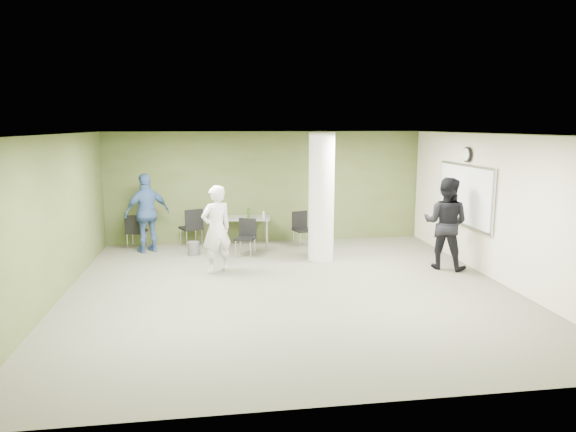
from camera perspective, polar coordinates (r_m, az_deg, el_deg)
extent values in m
plane|color=#5A5847|center=(9.47, 0.17, -8.10)|extent=(8.00, 8.00, 0.00)
plane|color=white|center=(9.00, 0.18, 9.09)|extent=(8.00, 8.00, 0.00)
cube|color=#4B5226|center=(13.06, -2.40, 3.22)|extent=(8.00, 2.80, 0.02)
cube|color=#4B5226|center=(9.42, -24.65, -0.34)|extent=(0.02, 8.00, 2.80)
cube|color=beige|center=(10.48, 22.35, 0.79)|extent=(0.02, 8.00, 2.80)
cylinder|color=silver|center=(11.25, 3.73, 2.11)|extent=(0.56, 0.56, 2.80)
cube|color=silver|center=(11.48, 19.06, 2.24)|extent=(0.04, 2.30, 1.30)
cube|color=white|center=(11.46, 18.95, 2.24)|extent=(0.02, 2.20, 1.20)
cylinder|color=black|center=(11.40, 19.31, 6.47)|extent=(0.05, 0.32, 0.32)
cylinder|color=white|center=(11.39, 19.17, 6.48)|extent=(0.02, 0.26, 0.26)
cube|color=gray|center=(12.67, -5.45, -0.23)|extent=(1.59, 0.87, 0.04)
cylinder|color=silver|center=(12.56, -8.63, -2.06)|extent=(0.04, 0.04, 0.68)
cylinder|color=silver|center=(12.43, -2.40, -2.08)|extent=(0.04, 0.04, 0.68)
cylinder|color=silver|center=(13.07, -8.30, -1.57)|extent=(0.04, 0.04, 0.68)
cylinder|color=silver|center=(12.95, -2.32, -1.58)|extent=(0.04, 0.04, 0.68)
cylinder|color=#264D19|center=(12.52, -4.40, 0.33)|extent=(0.07, 0.07, 0.25)
cylinder|color=#B2B2B7|center=(12.44, -2.72, 0.13)|extent=(0.06, 0.06, 0.18)
cylinder|color=#4C4C4C|center=(12.02, -10.45, -3.56)|extent=(0.27, 0.27, 0.31)
cube|color=black|center=(12.90, -16.46, -1.69)|extent=(0.51, 0.51, 0.05)
cube|color=black|center=(12.68, -16.81, -0.85)|extent=(0.41, 0.12, 0.42)
cylinder|color=silver|center=(13.05, -15.42, -2.49)|extent=(0.02, 0.02, 0.40)
cylinder|color=silver|center=(13.17, -16.86, -2.45)|extent=(0.02, 0.02, 0.40)
cylinder|color=silver|center=(12.73, -15.94, -2.83)|extent=(0.02, 0.02, 0.40)
cylinder|color=silver|center=(12.85, -17.41, -2.78)|extent=(0.02, 0.02, 0.40)
cube|color=black|center=(12.80, -10.73, -1.32)|extent=(0.63, 0.63, 0.05)
cube|color=black|center=(12.55, -10.39, -0.32)|extent=(0.43, 0.23, 0.47)
cylinder|color=silver|center=(13.10, -10.22, -2.13)|extent=(0.02, 0.02, 0.45)
cylinder|color=silver|center=(12.96, -11.83, -2.32)|extent=(0.02, 0.02, 0.45)
cylinder|color=silver|center=(12.74, -9.53, -2.45)|extent=(0.02, 0.02, 0.45)
cylinder|color=silver|center=(12.60, -11.18, -2.65)|extent=(0.02, 0.02, 0.45)
cube|color=black|center=(11.70, -4.78, -2.52)|extent=(0.54, 0.54, 0.05)
cube|color=black|center=(11.83, -4.52, -1.24)|extent=(0.39, 0.18, 0.41)
cylinder|color=silver|center=(11.64, -5.84, -3.69)|extent=(0.02, 0.02, 0.39)
cylinder|color=silver|center=(11.54, -4.19, -3.78)|extent=(0.02, 0.02, 0.39)
cylinder|color=silver|center=(11.96, -5.31, -3.30)|extent=(0.02, 0.02, 0.39)
cylinder|color=silver|center=(11.86, -3.71, -3.39)|extent=(0.02, 0.02, 0.39)
cube|color=black|center=(12.57, 1.70, -1.57)|extent=(0.54, 0.54, 0.05)
cube|color=black|center=(12.69, 1.29, -0.38)|extent=(0.40, 0.16, 0.42)
cylinder|color=silver|center=(12.38, 1.36, -2.78)|extent=(0.02, 0.02, 0.40)
cylinder|color=silver|center=(12.55, 2.79, -2.62)|extent=(0.02, 0.02, 0.40)
cylinder|color=silver|center=(12.69, 0.61, -2.47)|extent=(0.02, 0.02, 0.40)
cylinder|color=silver|center=(12.85, 2.02, -2.31)|extent=(0.02, 0.02, 0.40)
imported|color=silver|center=(10.42, -7.97, -1.46)|extent=(0.77, 0.68, 1.78)
imported|color=black|center=(11.08, 17.12, -0.78)|extent=(1.17, 1.14, 1.91)
imported|color=#38578C|center=(12.43, -15.38, 0.32)|extent=(1.17, 0.92, 1.86)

